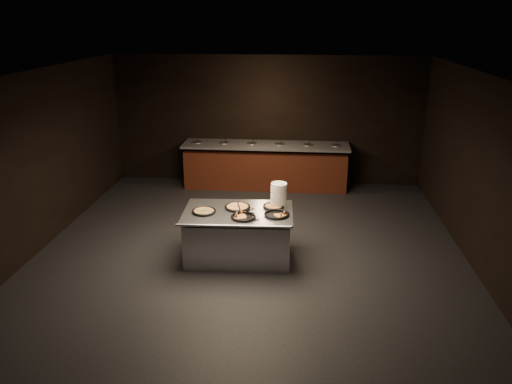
% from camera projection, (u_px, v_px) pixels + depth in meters
% --- Properties ---
extents(room, '(7.02, 8.02, 2.92)m').
position_uv_depth(room, '(249.00, 173.00, 7.59)').
color(room, black).
rests_on(room, ground).
extents(salad_bar, '(3.70, 0.83, 1.18)m').
position_uv_depth(salad_bar, '(266.00, 169.00, 11.27)').
color(salad_bar, '#592015').
rests_on(salad_bar, ground).
extents(serving_counter, '(1.75, 1.17, 0.81)m').
position_uv_depth(serving_counter, '(238.00, 236.00, 7.94)').
color(serving_counter, silver).
rests_on(serving_counter, ground).
extents(plate_stack, '(0.26, 0.26, 0.38)m').
position_uv_depth(plate_stack, '(279.00, 195.00, 7.97)').
color(plate_stack, white).
rests_on(plate_stack, serving_counter).
extents(pan_veggie_whole, '(0.38, 0.38, 0.04)m').
position_uv_depth(pan_veggie_whole, '(204.00, 211.00, 7.75)').
color(pan_veggie_whole, black).
rests_on(pan_veggie_whole, serving_counter).
extents(pan_cheese_whole, '(0.41, 0.41, 0.04)m').
position_uv_depth(pan_cheese_whole, '(238.00, 207.00, 7.93)').
color(pan_cheese_whole, black).
rests_on(pan_cheese_whole, serving_counter).
extents(pan_cheese_slices_a, '(0.34, 0.34, 0.04)m').
position_uv_depth(pan_cheese_slices_a, '(274.00, 206.00, 7.95)').
color(pan_cheese_slices_a, black).
rests_on(pan_cheese_slices_a, serving_counter).
extents(pan_cheese_slices_b, '(0.38, 0.38, 0.04)m').
position_uv_depth(pan_cheese_slices_b, '(243.00, 217.00, 7.54)').
color(pan_cheese_slices_b, black).
rests_on(pan_cheese_slices_b, serving_counter).
extents(pan_veggie_slices, '(0.39, 0.39, 0.04)m').
position_uv_depth(pan_veggie_slices, '(277.00, 214.00, 7.64)').
color(pan_veggie_slices, black).
rests_on(pan_veggie_slices, serving_counter).
extents(server_left, '(0.20, 0.31, 0.16)m').
position_uv_depth(server_left, '(238.00, 208.00, 7.75)').
color(server_left, silver).
rests_on(server_left, serving_counter).
extents(server_right, '(0.23, 0.24, 0.15)m').
position_uv_depth(server_right, '(252.00, 212.00, 7.57)').
color(server_right, silver).
rests_on(server_right, serving_counter).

